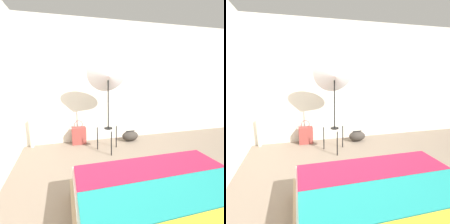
# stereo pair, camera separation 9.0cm
# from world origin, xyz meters

# --- Properties ---
(ground_plane) EXTENTS (14.00, 14.00, 0.00)m
(ground_plane) POSITION_xyz_m (0.00, 0.00, 0.00)
(ground_plane) COLOR #756656
(wall_back) EXTENTS (8.00, 0.05, 2.60)m
(wall_back) POSITION_xyz_m (0.00, 2.03, 1.30)
(wall_back) COLOR beige
(wall_back) RESTS_ON ground_plane
(photo_umbrella) EXTENTS (0.76, 0.46, 1.86)m
(photo_umbrella) POSITION_xyz_m (-0.06, 1.35, 1.46)
(photo_umbrella) COLOR black
(photo_umbrella) RESTS_ON ground_plane
(tote_bag) EXTENTS (0.30, 0.16, 0.52)m
(tote_bag) POSITION_xyz_m (-0.58, 1.86, 0.19)
(tote_bag) COLOR brown
(tote_bag) RESTS_ON ground_plane
(duffel_bag) EXTENTS (0.37, 0.23, 0.23)m
(duffel_bag) POSITION_xyz_m (0.55, 1.73, 0.11)
(duffel_bag) COLOR #332D28
(duffel_bag) RESTS_ON ground_plane
(paper_roll) EXTENTS (0.07, 0.07, 0.59)m
(paper_roll) POSITION_xyz_m (-1.54, 1.93, 0.30)
(paper_roll) COLOR beige
(paper_roll) RESTS_ON ground_plane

